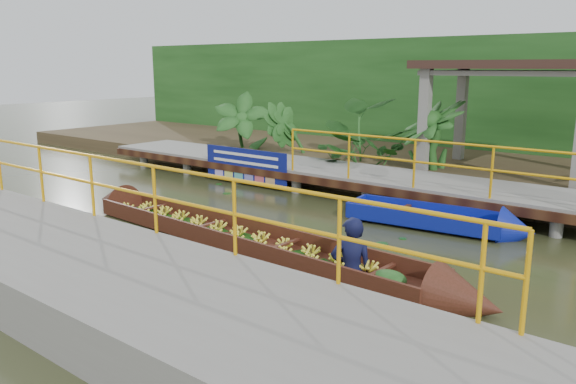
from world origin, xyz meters
The scene contains 10 objects.
ground centered at (0.00, 0.00, 0.00)m, with size 80.00×80.00×0.00m, color #31351A.
land_strip centered at (0.00, 7.50, 0.23)m, with size 30.00×8.00×0.45m, color #372D1B.
far_dock centered at (0.02, 3.43, 0.48)m, with size 16.00×2.06×1.66m.
near_dock centered at (1.00, -4.20, 0.30)m, with size 18.00×2.40×1.73m.
pavilion centered at (3.00, 6.30, 2.82)m, with size 4.40×3.00×3.00m.
foliage_backdrop centered at (0.00, 10.00, 2.00)m, with size 30.00×0.80×4.00m, color #194416.
vendor_boat centered at (1.19, -1.26, 0.24)m, with size 9.15×1.38×2.09m.
moored_blue_boat centered at (3.65, 1.98, 0.15)m, with size 3.59×1.28×0.84m.
blue_banner centered at (-2.51, 2.48, 0.56)m, with size 2.75×0.04×0.86m.
tropical_plants centered at (1.01, 5.30, 1.22)m, with size 14.23×1.23×1.54m.
Camera 1 is at (7.25, -8.09, 3.05)m, focal length 35.00 mm.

